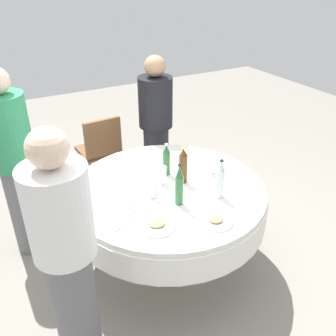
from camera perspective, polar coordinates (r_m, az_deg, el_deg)
The scene contains 19 objects.
ground_plane at distance 3.31m, azimuth -0.00°, elevation -13.84°, with size 10.00×10.00×0.00m, color gray.
dining_table at distance 2.94m, azimuth -0.00°, elevation -5.35°, with size 1.54×1.54×0.74m.
bottle_green_front at distance 2.97m, azimuth -0.25°, elevation 1.22°, with size 0.06×0.06×0.27m.
bottle_clear_east at distance 2.70m, azimuth 8.12°, elevation -1.83°, with size 0.06×0.06×0.31m.
bottle_brown_outer at distance 2.86m, azimuth 2.38°, elevation 0.32°, with size 0.07×0.07×0.30m.
bottle_green_rear at distance 2.59m, azimuth 1.75°, elevation -2.75°, with size 0.06×0.06×0.33m.
wine_glass_rear at distance 2.85m, azimuth -0.91°, elevation -0.62°, with size 0.07×0.07×0.15m.
wine_glass_right at distance 2.69m, azimuth -2.46°, elevation -2.82°, with size 0.07×0.07×0.14m.
wine_glass_north at distance 2.78m, azimuth -2.42°, elevation -1.41°, with size 0.08×0.08×0.15m.
wine_glass_far at distance 3.01m, azimuth 7.01°, elevation 1.07°, with size 0.07×0.07×0.15m.
wine_glass_inner at distance 2.59m, azimuth -6.33°, elevation -3.86°, with size 0.06×0.06×0.16m.
plate_inner at distance 2.51m, azimuth 7.45°, elevation -8.16°, with size 0.22×0.22×0.04m.
plate_south at distance 2.45m, azimuth -1.70°, elevation -8.81°, with size 0.25×0.25×0.04m.
fork_east at distance 2.93m, azimuth -10.45°, elevation -2.60°, with size 0.18×0.02×0.01m, color silver.
folded_napkin at distance 2.53m, azimuth -8.09°, elevation -7.88°, with size 0.18×0.18×0.02m, color white.
person_front at distance 3.78m, azimuth -1.89°, elevation 6.30°, with size 0.34×0.34×1.52m.
person_east at distance 3.19m, azimuth -22.64°, elevation 0.57°, with size 0.34×0.34×1.63m.
person_outer at distance 2.14m, azimuth -15.38°, elevation -13.39°, with size 0.34×0.34×1.63m.
chair_north at distance 4.04m, azimuth -10.43°, elevation 3.17°, with size 0.43×0.43×0.87m.
Camera 1 is at (-1.16, -2.12, 2.27)m, focal length 39.27 mm.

